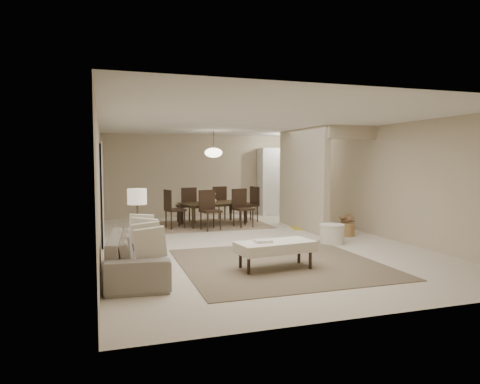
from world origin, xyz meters
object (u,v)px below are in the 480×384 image
object	(u,v)px
round_pouf	(332,234)
ottoman_bench	(275,247)
side_table	(138,248)
wicker_basket	(347,230)
dining_table	(214,214)
sofa	(139,254)
pantry_cabinet	(278,181)

from	to	relation	value
round_pouf	ottoman_bench	bearing A→B (deg)	-140.55
side_table	wicker_basket	size ratio (longest dim) A/B	1.40
side_table	dining_table	distance (m)	4.31
sofa	side_table	distance (m)	0.82
side_table	round_pouf	world-z (taller)	side_table
sofa	ottoman_bench	distance (m)	2.10
pantry_cabinet	round_pouf	xyz separation A→B (m)	(-0.80, -4.83, -0.85)
ottoman_bench	wicker_basket	xyz separation A→B (m)	(2.69, 2.26, -0.21)
ottoman_bench	side_table	world-z (taller)	side_table
pantry_cabinet	dining_table	world-z (taller)	pantry_cabinet
sofa	dining_table	distance (m)	5.05
wicker_basket	dining_table	distance (m)	3.55
ottoman_bench	dining_table	size ratio (longest dim) A/B	0.76
sofa	ottoman_bench	xyz separation A→B (m)	(2.08, -0.30, 0.04)
side_table	sofa	bearing A→B (deg)	-93.51
ottoman_bench	dining_table	xyz separation A→B (m)	(0.21, 4.80, -0.06)
pantry_cabinet	ottoman_bench	bearing A→B (deg)	-112.97
pantry_cabinet	wicker_basket	world-z (taller)	pantry_cabinet
pantry_cabinet	wicker_basket	xyz separation A→B (m)	(-0.03, -4.15, -0.90)
side_table	round_pouf	xyz separation A→B (m)	(3.95, 0.46, -0.04)
sofa	dining_table	bearing A→B (deg)	-22.06
pantry_cabinet	ottoman_bench	world-z (taller)	pantry_cabinet
side_table	wicker_basket	bearing A→B (deg)	13.60
ottoman_bench	round_pouf	distance (m)	2.48
side_table	dining_table	size ratio (longest dim) A/B	0.29
pantry_cabinet	side_table	size ratio (longest dim) A/B	4.33
sofa	dining_table	size ratio (longest dim) A/B	1.28
round_pouf	wicker_basket	world-z (taller)	round_pouf
ottoman_bench	sofa	bearing A→B (deg)	164.63
ottoman_bench	dining_table	distance (m)	4.80
side_table	dining_table	bearing A→B (deg)	58.61
side_table	round_pouf	size ratio (longest dim) A/B	0.95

